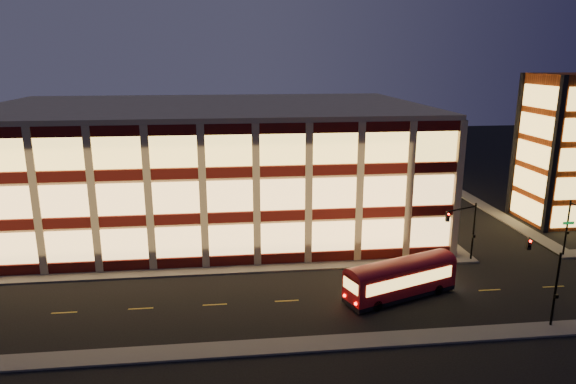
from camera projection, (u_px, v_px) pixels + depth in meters
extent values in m
plane|color=black|center=(238.00, 274.00, 48.47)|extent=(200.00, 200.00, 0.00)
cube|color=#514F4C|center=(206.00, 271.00, 49.08)|extent=(54.00, 2.00, 0.15)
cube|color=#514F4C|center=(411.00, 213.00, 67.33)|extent=(2.00, 30.00, 0.15)
cube|color=#514F4C|center=(490.00, 210.00, 68.55)|extent=(2.00, 30.00, 0.15)
cube|color=#514F4C|center=(241.00, 349.00, 35.97)|extent=(100.00, 2.00, 0.15)
cube|color=tan|center=(209.00, 166.00, 62.68)|extent=(50.00, 30.00, 14.00)
cube|color=tan|center=(206.00, 106.00, 60.83)|extent=(50.40, 30.40, 0.50)
cube|color=#470C0A|center=(206.00, 261.00, 49.78)|extent=(50.10, 0.25, 1.00)
cube|color=#F3B766|center=(205.00, 241.00, 49.26)|extent=(49.00, 0.20, 3.00)
cube|color=#470C0A|center=(404.00, 209.00, 67.09)|extent=(0.25, 30.10, 1.00)
cube|color=#F3B766|center=(405.00, 193.00, 66.55)|extent=(0.20, 29.00, 3.00)
cube|color=#470C0A|center=(204.00, 218.00, 48.66)|extent=(50.10, 0.25, 1.00)
cube|color=#F3B766|center=(203.00, 197.00, 48.14)|extent=(49.00, 0.20, 3.00)
cube|color=#470C0A|center=(406.00, 176.00, 65.96)|extent=(0.25, 30.10, 1.00)
cube|color=#F3B766|center=(407.00, 160.00, 65.42)|extent=(0.20, 29.00, 3.00)
cube|color=#470C0A|center=(202.00, 173.00, 47.53)|extent=(50.10, 0.25, 1.00)
cube|color=#F3B766|center=(201.00, 151.00, 47.02)|extent=(49.00, 0.20, 3.00)
cube|color=#470C0A|center=(408.00, 142.00, 64.84)|extent=(0.25, 30.10, 1.00)
cube|color=#F3B766|center=(409.00, 125.00, 64.30)|extent=(0.20, 29.00, 3.00)
cube|color=#8C3814|center=(565.00, 150.00, 62.13)|extent=(8.00, 8.00, 18.00)
cube|color=black|center=(554.00, 156.00, 57.85)|extent=(0.60, 0.60, 18.00)
cube|color=black|center=(516.00, 145.00, 65.53)|extent=(0.60, 0.60, 18.00)
cube|color=black|center=(574.00, 144.00, 66.42)|extent=(0.60, 0.60, 18.00)
cube|color=#FFC859|center=(526.00, 208.00, 63.52)|extent=(0.16, 6.60, 2.60)
cube|color=#FFC859|center=(529.00, 181.00, 62.65)|extent=(0.16, 6.60, 2.60)
cube|color=#FFC859|center=(533.00, 154.00, 61.78)|extent=(0.16, 6.60, 2.60)
cube|color=#FFC859|center=(536.00, 125.00, 60.92)|extent=(0.16, 6.60, 2.60)
cube|color=#FFC859|center=(540.00, 96.00, 60.05)|extent=(0.16, 6.60, 2.60)
cylinder|color=black|center=(473.00, 232.00, 51.08)|extent=(0.18, 0.18, 6.00)
cylinder|color=black|center=(462.00, 209.00, 49.48)|extent=(3.56, 1.63, 0.14)
cube|color=black|center=(448.00, 217.00, 48.69)|extent=(0.32, 0.32, 0.95)
sphere|color=#FF0C05|center=(449.00, 214.00, 48.44)|extent=(0.20, 0.20, 0.20)
cube|color=black|center=(474.00, 236.00, 50.99)|extent=(0.25, 0.18, 0.28)
cylinder|color=black|center=(567.00, 228.00, 52.19)|extent=(0.18, 0.18, 6.00)
cube|color=black|center=(568.00, 233.00, 52.10)|extent=(0.25, 0.18, 0.28)
cube|color=#0C7226|center=(569.00, 223.00, 51.89)|extent=(1.20, 0.06, 0.28)
cylinder|color=black|center=(555.00, 290.00, 38.31)|extent=(0.18, 0.18, 6.00)
cylinder|color=black|center=(544.00, 247.00, 39.54)|extent=(0.14, 4.00, 0.14)
cube|color=black|center=(529.00, 244.00, 41.59)|extent=(0.32, 0.32, 0.95)
sphere|color=#FF0C05|center=(530.00, 241.00, 41.34)|extent=(0.20, 0.20, 0.20)
cube|color=black|center=(556.00, 296.00, 38.22)|extent=(0.25, 0.18, 0.28)
cube|color=maroon|center=(401.00, 278.00, 43.44)|extent=(10.36, 5.91, 2.33)
cube|color=black|center=(400.00, 293.00, 43.79)|extent=(10.36, 5.91, 0.35)
cylinder|color=black|center=(377.00, 306.00, 41.38)|extent=(0.96, 0.60, 0.91)
cylinder|color=black|center=(361.00, 295.00, 43.29)|extent=(0.96, 0.60, 0.91)
cylinder|color=black|center=(438.00, 290.00, 44.23)|extent=(0.96, 0.60, 0.91)
cylinder|color=black|center=(420.00, 280.00, 46.14)|extent=(0.96, 0.60, 0.91)
cube|color=#FFC859|center=(411.00, 281.00, 42.25)|extent=(8.36, 3.17, 1.01)
cube|color=#FFC859|center=(391.00, 270.00, 44.48)|extent=(8.36, 3.17, 1.01)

